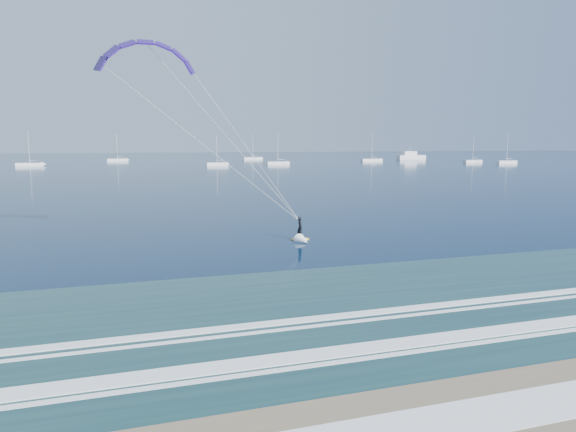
# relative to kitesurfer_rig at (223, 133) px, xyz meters

# --- Properties ---
(ground) EXTENTS (900.00, 900.00, 0.00)m
(ground) POSITION_rel_kitesurfer_rig_xyz_m (3.23, -28.27, -9.28)
(ground) COLOR #061F3C
(ground) RESTS_ON ground
(kitesurfer_rig) EXTENTS (18.74, 4.04, 17.24)m
(kitesurfer_rig) POSITION_rel_kitesurfer_rig_xyz_m (0.00, 0.00, 0.00)
(kitesurfer_rig) COLOR yellow
(kitesurfer_rig) RESTS_ON ground
(motor_yacht) EXTENTS (15.01, 4.00, 6.20)m
(motor_yacht) POSITION_rel_kitesurfer_rig_xyz_m (132.43, 193.45, -7.65)
(motor_yacht) COLOR white
(motor_yacht) RESTS_ON ground
(sailboat_1) EXTENTS (9.34, 2.40, 12.74)m
(sailboat_1) POSITION_rel_kitesurfer_rig_xyz_m (-41.40, 167.67, -8.59)
(sailboat_1) COLOR white
(sailboat_1) RESTS_ON ground
(sailboat_2) EXTENTS (9.07, 2.40, 12.18)m
(sailboat_2) POSITION_rel_kitesurfer_rig_xyz_m (-11.40, 210.44, -8.60)
(sailboat_2) COLOR white
(sailboat_2) RESTS_ON ground
(sailboat_3) EXTENTS (7.95, 2.40, 11.14)m
(sailboat_3) POSITION_rel_kitesurfer_rig_xyz_m (24.83, 150.44, -8.60)
(sailboat_3) COLOR white
(sailboat_3) RESTS_ON ground
(sailboat_4) EXTENTS (9.66, 2.40, 13.01)m
(sailboat_4) POSITION_rel_kitesurfer_rig_xyz_m (54.35, 216.02, -8.59)
(sailboat_4) COLOR white
(sailboat_4) RESTS_ON ground
(sailboat_5) EXTENTS (10.01, 2.40, 13.48)m
(sailboat_5) POSITION_rel_kitesurfer_rig_xyz_m (100.22, 173.46, -8.59)
(sailboat_5) COLOR white
(sailboat_5) RESTS_ON ground
(sailboat_6) EXTENTS (8.17, 2.40, 11.14)m
(sailboat_6) POSITION_rel_kitesurfer_rig_xyz_m (134.85, 146.63, -8.60)
(sailboat_6) COLOR white
(sailboat_6) RESTS_ON ground
(sailboat_7) EXTENTS (8.84, 2.40, 12.15)m
(sailboat_7) POSITION_rel_kitesurfer_rig_xyz_m (49.33, 153.15, -8.59)
(sailboat_7) COLOR white
(sailboat_7) RESTS_ON ground
(sailboat_8) EXTENTS (8.97, 2.40, 12.50)m
(sailboat_8) POSITION_rel_kitesurfer_rig_xyz_m (142.90, 135.34, -8.59)
(sailboat_8) COLOR white
(sailboat_8) RESTS_ON ground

